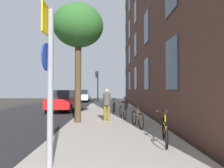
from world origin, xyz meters
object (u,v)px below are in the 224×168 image
bicycle_2 (123,112)px  car_0 (63,100)px  traffic_light (97,81)px  bicycle_1 (137,118)px  sign_post (49,72)px  bicycle_0 (165,130)px  bicycle_3 (114,107)px  tree_near (78,27)px  car_1 (82,96)px  bicycle_4 (126,105)px  bicycle_5 (125,103)px  pedestrian_0 (107,102)px

bicycle_2 → car_0: (-4.23, 4.49, 0.36)m
traffic_light → bicycle_1: traffic_light is taller
car_0 → sign_post: bearing=-78.4°
traffic_light → bicycle_0: 18.61m
sign_post → bicycle_3: 9.12m
bicycle_2 → bicycle_3: bearing=99.5°
bicycle_2 → car_0: size_ratio=0.38×
sign_post → bicycle_0: bearing=30.1°
bicycle_0 → car_0: size_ratio=0.39×
tree_near → car_1: (-2.04, 16.59, -3.83)m
bicycle_0 → bicycle_3: size_ratio=1.04×
bicycle_0 → bicycle_1: size_ratio=1.07×
bicycle_0 → bicycle_4: bearing=91.3°
sign_post → bicycle_4: size_ratio=2.09×
traffic_light → bicycle_5: bearing=-64.9°
bicycle_1 → bicycle_5: bearing=88.1°
bicycle_1 → pedestrian_0: 2.17m
bicycle_1 → bicycle_3: size_ratio=0.97×
tree_near → car_0: tree_near is taller
tree_near → bicycle_0: bearing=-49.6°
car_0 → car_1: bearing=90.2°
traffic_light → bicycle_5: traffic_light is taller
sign_post → pedestrian_0: 5.90m
sign_post → car_1: sign_post is taller
bicycle_2 → sign_post: bearing=-107.1°
bicycle_2 → bicycle_4: (0.64, 4.80, -0.01)m
sign_post → car_1: 22.02m
traffic_light → bicycle_2: (2.18, -13.42, -2.28)m
sign_post → bicycle_5: (2.72, 13.64, -1.57)m
bicycle_1 → bicycle_3: (-0.83, 4.80, 0.01)m
tree_near → bicycle_2: bearing=27.6°
traffic_light → car_0: (-2.05, -8.93, -1.91)m
bicycle_1 → traffic_light: bearing=99.3°
bicycle_1 → bicycle_3: 4.87m
bicycle_0 → bicycle_3: (-1.26, 7.20, -0.01)m
pedestrian_0 → bicycle_3: bearing=81.8°
bicycle_1 → car_0: size_ratio=0.37×
car_1 → bicycle_5: bearing=-58.7°
sign_post → traffic_light: (-0.20, 19.86, 0.72)m
tree_near → bicycle_1: tree_near is taller
sign_post → tree_near: tree_near is taller
traffic_light → bicycle_4: (2.82, -8.62, -2.28)m
car_1 → bicycle_2: bearing=-74.5°
bicycle_0 → bicycle_3: 7.31m
bicycle_0 → car_1: (-5.13, 20.22, 0.34)m
tree_near → bicycle_0: size_ratio=3.30×
bicycle_1 → car_0: (-4.66, 6.89, 0.36)m
car_0 → car_1: size_ratio=1.10×
bicycle_0 → bicycle_3: bicycle_0 is taller
traffic_light → pedestrian_0: bearing=-84.7°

